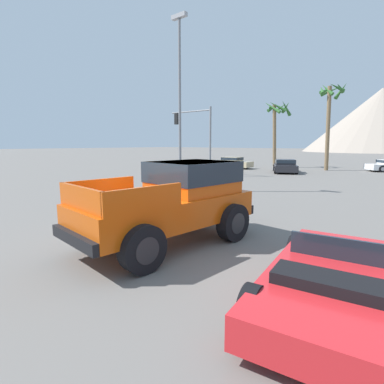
{
  "coord_description": "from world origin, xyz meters",
  "views": [
    {
      "loc": [
        5.25,
        -4.82,
        2.54
      ],
      "look_at": [
        0.03,
        1.41,
        1.23
      ],
      "focal_mm": 28.0,
      "sensor_mm": 36.0,
      "label": 1
    }
  ],
  "objects_px": {
    "palm_tree_short": "(330,106)",
    "street_lamp_post": "(180,91)",
    "parked_car_tan": "(232,162)",
    "red_convertible_car": "(333,283)",
    "parked_car_dark": "(285,166)",
    "traffic_light_main": "(194,128)",
    "orange_pickup_truck": "(176,198)",
    "palm_tree_tall": "(277,118)"
  },
  "relations": [
    {
      "from": "parked_car_tan",
      "to": "street_lamp_post",
      "type": "distance_m",
      "value": 16.82
    },
    {
      "from": "parked_car_tan",
      "to": "parked_car_dark",
      "type": "bearing_deg",
      "value": -102.62
    },
    {
      "from": "parked_car_tan",
      "to": "palm_tree_short",
      "type": "bearing_deg",
      "value": -70.12
    },
    {
      "from": "parked_car_dark",
      "to": "street_lamp_post",
      "type": "bearing_deg",
      "value": -116.92
    },
    {
      "from": "parked_car_dark",
      "to": "palm_tree_short",
      "type": "height_order",
      "value": "palm_tree_short"
    },
    {
      "from": "red_convertible_car",
      "to": "parked_car_tan",
      "type": "bearing_deg",
      "value": 117.38
    },
    {
      "from": "palm_tree_short",
      "to": "palm_tree_tall",
      "type": "bearing_deg",
      "value": 177.93
    },
    {
      "from": "parked_car_dark",
      "to": "traffic_light_main",
      "type": "xyz_separation_m",
      "value": [
        -4.82,
        -6.86,
        3.17
      ]
    },
    {
      "from": "orange_pickup_truck",
      "to": "parked_car_dark",
      "type": "relative_size",
      "value": 1.14
    },
    {
      "from": "palm_tree_short",
      "to": "red_convertible_car",
      "type": "bearing_deg",
      "value": -73.72
    },
    {
      "from": "palm_tree_short",
      "to": "parked_car_tan",
      "type": "bearing_deg",
      "value": -156.27
    },
    {
      "from": "street_lamp_post",
      "to": "palm_tree_tall",
      "type": "height_order",
      "value": "street_lamp_post"
    },
    {
      "from": "street_lamp_post",
      "to": "traffic_light_main",
      "type": "bearing_deg",
      "value": 124.44
    },
    {
      "from": "palm_tree_tall",
      "to": "palm_tree_short",
      "type": "bearing_deg",
      "value": -2.07
    },
    {
      "from": "parked_car_dark",
      "to": "street_lamp_post",
      "type": "xyz_separation_m",
      "value": [
        0.04,
        -13.94,
        4.63
      ]
    },
    {
      "from": "parked_car_dark",
      "to": "traffic_light_main",
      "type": "relative_size",
      "value": 0.83
    },
    {
      "from": "traffic_light_main",
      "to": "street_lamp_post",
      "type": "bearing_deg",
      "value": 124.44
    },
    {
      "from": "street_lamp_post",
      "to": "parked_car_dark",
      "type": "bearing_deg",
      "value": 90.17
    },
    {
      "from": "red_convertible_car",
      "to": "orange_pickup_truck",
      "type": "bearing_deg",
      "value": 159.92
    },
    {
      "from": "orange_pickup_truck",
      "to": "street_lamp_post",
      "type": "xyz_separation_m",
      "value": [
        -5.52,
        6.24,
        4.06
      ]
    },
    {
      "from": "palm_tree_short",
      "to": "parked_car_dark",
      "type": "bearing_deg",
      "value": -114.81
    },
    {
      "from": "red_convertible_car",
      "to": "palm_tree_short",
      "type": "height_order",
      "value": "palm_tree_short"
    },
    {
      "from": "palm_tree_short",
      "to": "street_lamp_post",
      "type": "bearing_deg",
      "value": -96.46
    },
    {
      "from": "orange_pickup_truck",
      "to": "palm_tree_short",
      "type": "xyz_separation_m",
      "value": [
        -3.41,
        24.82,
        4.87
      ]
    },
    {
      "from": "traffic_light_main",
      "to": "street_lamp_post",
      "type": "xyz_separation_m",
      "value": [
        4.86,
        -7.09,
        1.46
      ]
    },
    {
      "from": "parked_car_tan",
      "to": "palm_tree_short",
      "type": "xyz_separation_m",
      "value": [
        8.37,
        3.68,
        5.43
      ]
    },
    {
      "from": "orange_pickup_truck",
      "to": "palm_tree_tall",
      "type": "height_order",
      "value": "palm_tree_tall"
    },
    {
      "from": "orange_pickup_truck",
      "to": "red_convertible_car",
      "type": "bearing_deg",
      "value": -5.92
    },
    {
      "from": "orange_pickup_truck",
      "to": "palm_tree_short",
      "type": "distance_m",
      "value": 25.52
    },
    {
      "from": "street_lamp_post",
      "to": "parked_car_tan",
      "type": "bearing_deg",
      "value": 112.8
    },
    {
      "from": "palm_tree_tall",
      "to": "street_lamp_post",
      "type": "bearing_deg",
      "value": -80.28
    },
    {
      "from": "orange_pickup_truck",
      "to": "parked_car_tan",
      "type": "xyz_separation_m",
      "value": [
        -11.78,
        21.14,
        -0.56
      ]
    },
    {
      "from": "parked_car_dark",
      "to": "palm_tree_tall",
      "type": "relative_size",
      "value": 0.64
    },
    {
      "from": "red_convertible_car",
      "to": "parked_car_tan",
      "type": "xyz_separation_m",
      "value": [
        -15.86,
        21.98,
        0.18
      ]
    },
    {
      "from": "parked_car_dark",
      "to": "parked_car_tan",
      "type": "bearing_deg",
      "value": 144.14
    },
    {
      "from": "red_convertible_car",
      "to": "parked_car_dark",
      "type": "bearing_deg",
      "value": 106.19
    },
    {
      "from": "orange_pickup_truck",
      "to": "palm_tree_short",
      "type": "relative_size",
      "value": 0.62
    },
    {
      "from": "traffic_light_main",
      "to": "street_lamp_post",
      "type": "height_order",
      "value": "street_lamp_post"
    },
    {
      "from": "street_lamp_post",
      "to": "palm_tree_short",
      "type": "bearing_deg",
      "value": 83.54
    },
    {
      "from": "orange_pickup_truck",
      "to": "parked_car_dark",
      "type": "bearing_deg",
      "value": 111.12
    },
    {
      "from": "parked_car_dark",
      "to": "orange_pickup_truck",
      "type": "bearing_deg",
      "value": -101.68
    },
    {
      "from": "orange_pickup_truck",
      "to": "palm_tree_tall",
      "type": "bearing_deg",
      "value": 114.97
    }
  ]
}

